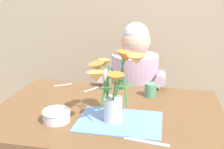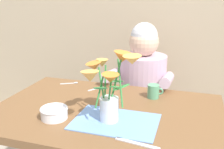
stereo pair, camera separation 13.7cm
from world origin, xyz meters
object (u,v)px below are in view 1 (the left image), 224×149
at_px(seated_person, 134,98).
at_px(dinner_knife, 146,142).
at_px(ceramic_bowl, 56,115).
at_px(coffee_cup, 151,90).
at_px(flower_vase, 114,83).

xyz_separation_m(seated_person, dinner_knife, (0.15, -0.89, 0.18)).
distance_m(ceramic_bowl, coffee_cup, 0.59).
bearing_deg(dinner_knife, flower_vase, 144.66).
relative_size(ceramic_bowl, dinner_knife, 0.72).
bearing_deg(seated_person, dinner_knife, -80.98).
distance_m(ceramic_bowl, dinner_knife, 0.45).
distance_m(seated_person, dinner_knife, 0.93).
distance_m(seated_person, coffee_cup, 0.46).
height_order(seated_person, flower_vase, seated_person).
height_order(flower_vase, dinner_knife, flower_vase).
distance_m(flower_vase, coffee_cup, 0.42).
bearing_deg(flower_vase, dinner_knife, -43.56).
relative_size(ceramic_bowl, coffee_cup, 1.46).
xyz_separation_m(seated_person, flower_vase, (-0.01, -0.74, 0.37)).
distance_m(seated_person, ceramic_bowl, 0.86).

